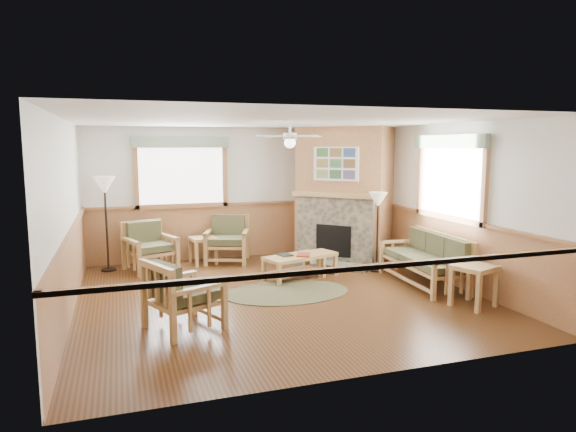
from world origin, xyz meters
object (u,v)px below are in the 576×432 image
object	(u,v)px
armchair_left	(184,294)
floor_lamp_left	(106,224)
armchair_back_left	(150,247)
end_table_chairs	(203,250)
end_table_sofa	(474,286)
floor_lamp_right	(377,232)
armchair_back_right	(227,240)
coffee_table	(294,267)
footstool	(320,263)
sofa	(424,259)

from	to	relation	value
armchair_left	floor_lamp_left	size ratio (longest dim) A/B	0.51
armchair_back_left	end_table_chairs	world-z (taller)	armchair_back_left
end_table_sofa	floor_lamp_left	distance (m)	6.49
end_table_sofa	floor_lamp_right	xyz separation A→B (m)	(-0.33, 2.34, 0.44)
armchair_left	end_table_sofa	distance (m)	4.14
floor_lamp_left	armchair_left	bearing A→B (deg)	-74.65
armchair_back_right	floor_lamp_right	distance (m)	3.00
coffee_table	footstool	xyz separation A→B (m)	(0.58, 0.23, -0.01)
sofa	coffee_table	world-z (taller)	sofa
end_table_chairs	coffee_table	bearing A→B (deg)	-51.93
armchair_left	floor_lamp_right	bearing A→B (deg)	-86.56
armchair_back_left	footstool	world-z (taller)	armchair_back_left
end_table_chairs	sofa	bearing A→B (deg)	-38.97
armchair_back_left	armchair_left	distance (m)	3.33
end_table_chairs	floor_lamp_right	xyz separation A→B (m)	(2.99, -1.63, 0.48)
sofa	end_table_chairs	size ratio (longest dim) A/B	3.47
armchair_left	sofa	bearing A→B (deg)	-101.50
footstool	coffee_table	bearing A→B (deg)	-158.72
armchair_back_left	floor_lamp_right	distance (m)	4.25
coffee_table	footstool	distance (m)	0.63
end_table_sofa	footstool	xyz separation A→B (m)	(-1.40, 2.50, -0.10)
armchair_back_right	floor_lamp_right	xyz separation A→B (m)	(2.50, -1.63, 0.29)
end_table_chairs	floor_lamp_right	distance (m)	3.44
armchair_back_right	end_table_chairs	size ratio (longest dim) A/B	1.71
armchair_back_right	coffee_table	xyz separation A→B (m)	(0.84, -1.70, -0.25)
coffee_table	end_table_sofa	bearing A→B (deg)	-67.54
armchair_back_right	end_table_chairs	world-z (taller)	armchair_back_right
armchair_back_right	end_table_chairs	bearing A→B (deg)	-161.03
armchair_left	coffee_table	bearing A→B (deg)	-72.43
armchair_back_left	floor_lamp_left	distance (m)	0.91
armchair_back_right	footstool	world-z (taller)	armchair_back_right
armchair_back_left	armchair_left	size ratio (longest dim) A/B	1.01
armchair_back_left	end_table_chairs	distance (m)	1.07
floor_lamp_left	coffee_table	bearing A→B (deg)	-28.57
floor_lamp_right	armchair_back_left	bearing A→B (deg)	160.95
floor_lamp_right	floor_lamp_left	bearing A→B (deg)	161.16
armchair_back_left	coffee_table	distance (m)	2.78
sofa	armchair_back_left	bearing A→B (deg)	-116.13
sofa	floor_lamp_right	world-z (taller)	floor_lamp_right
end_table_sofa	sofa	bearing A→B (deg)	90.00
armchair_back_left	footstool	xyz separation A→B (m)	(2.94, -1.23, -0.25)
sofa	floor_lamp_right	xyz separation A→B (m)	(-0.33, 1.05, 0.32)
end_table_chairs	end_table_sofa	size ratio (longest dim) A/B	0.87
armchair_left	floor_lamp_left	bearing A→B (deg)	-8.31
armchair_left	floor_lamp_left	xyz separation A→B (m)	(-0.98, 3.57, 0.44)
end_table_sofa	footstool	world-z (taller)	end_table_sofa
armchair_back_right	footstool	distance (m)	2.07
armchair_back_left	floor_lamp_left	size ratio (longest dim) A/B	0.51
floor_lamp_left	sofa	bearing A→B (deg)	-27.71
end_table_chairs	floor_lamp_right	world-z (taller)	floor_lamp_right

